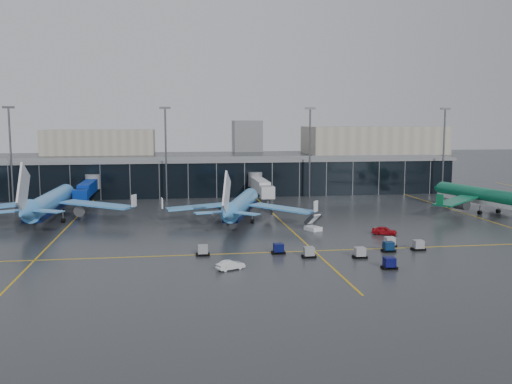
{
  "coord_description": "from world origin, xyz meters",
  "views": [
    {
      "loc": [
        -13.3,
        -106.36,
        21.71
      ],
      "look_at": [
        5.0,
        18.0,
        6.0
      ],
      "focal_mm": 40.0,
      "sensor_mm": 36.0,
      "label": 1
    }
  ],
  "objects": [
    {
      "name": "taxi_lines",
      "position": [
        10.0,
        10.61,
        0.01
      ],
      "size": [
        220.0,
        120.0,
        0.02
      ],
      "color": "gold",
      "rests_on": "ground"
    },
    {
      "name": "service_van_red",
      "position": [
        26.74,
        -3.55,
        0.8
      ],
      "size": [
        5.03,
        3.85,
        1.6
      ],
      "primitive_type": "imported",
      "rotation": [
        0.0,
        0.0,
        1.09
      ],
      "color": "#AC0D15",
      "rests_on": "ground"
    },
    {
      "name": "ground",
      "position": [
        0.0,
        0.0,
        0.0
      ],
      "size": [
        600.0,
        600.0,
        0.0
      ],
      "primitive_type": "plane",
      "color": "#282B2D",
      "rests_on": "ground"
    },
    {
      "name": "airliner_klm_near",
      "position": [
        1.3,
        14.81,
        5.94
      ],
      "size": [
        43.22,
        46.46,
        11.88
      ],
      "primitive_type": null,
      "rotation": [
        0.0,
        0.0,
        -0.28
      ],
      "color": "#4599E2",
      "rests_on": "ground"
    },
    {
      "name": "mobile_airstair",
      "position": [
        14.25,
        2.6,
        0.77
      ],
      "size": [
        3.34,
        3.83,
        3.45
      ],
      "rotation": [
        0.0,
        0.0,
        0.44
      ],
      "color": "white",
      "rests_on": "ground"
    },
    {
      "name": "jet_bridges",
      "position": [
        -35.0,
        42.99,
        4.55
      ],
      "size": [
        94.0,
        27.5,
        7.2
      ],
      "color": "#595B60",
      "rests_on": "ground"
    },
    {
      "name": "service_van_white",
      "position": [
        -5.13,
        -25.09,
        0.71
      ],
      "size": [
        4.53,
        3.28,
        1.42
      ],
      "primitive_type": "imported",
      "rotation": [
        0.0,
        0.0,
        2.04
      ],
      "color": "silver",
      "rests_on": "ground"
    },
    {
      "name": "airliner_aer_lingus",
      "position": [
        59.88,
        18.64,
        6.26
      ],
      "size": [
        44.0,
        47.73,
        12.53
      ],
      "primitive_type": null,
      "rotation": [
        0.0,
        0.0,
        0.23
      ],
      "color": "#0B6242",
      "rests_on": "ground"
    },
    {
      "name": "airliner_arkefly",
      "position": [
        -39.66,
        21.12,
        6.73
      ],
      "size": [
        39.68,
        44.87,
        13.46
      ],
      "primitive_type": null,
      "rotation": [
        0.0,
        0.0,
        -0.03
      ],
      "color": "#4493E0",
      "rests_on": "ground"
    },
    {
      "name": "flood_masts",
      "position": [
        5.0,
        50.0,
        13.81
      ],
      "size": [
        203.0,
        0.5,
        25.5
      ],
      "color": "#595B60",
      "rests_on": "ground"
    },
    {
      "name": "terminal_pier",
      "position": [
        0.0,
        62.0,
        5.42
      ],
      "size": [
        142.0,
        17.0,
        10.7
      ],
      "color": "black",
      "rests_on": "ground"
    },
    {
      "name": "distant_hangars",
      "position": [
        49.94,
        270.08,
        8.79
      ],
      "size": [
        260.0,
        71.0,
        22.0
      ],
      "color": "#B2AD99",
      "rests_on": "ground"
    },
    {
      "name": "baggage_carts",
      "position": [
        13.86,
        -18.49,
        0.76
      ],
      "size": [
        38.47,
        15.84,
        1.7
      ],
      "color": "black",
      "rests_on": "ground"
    }
  ]
}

